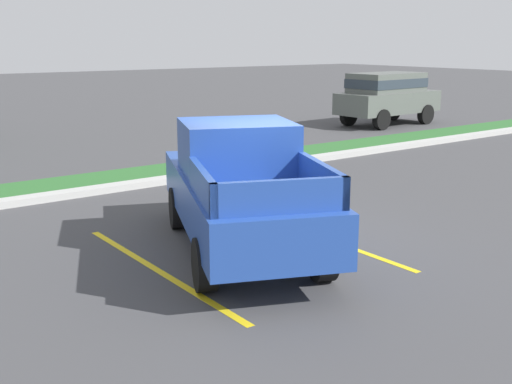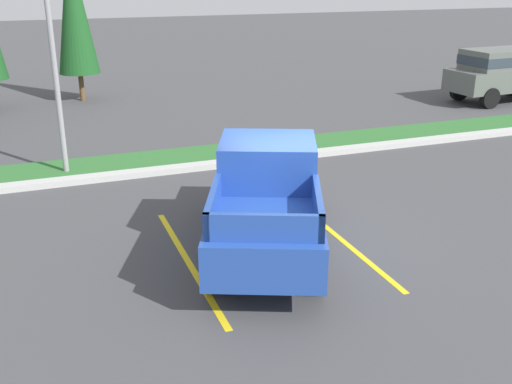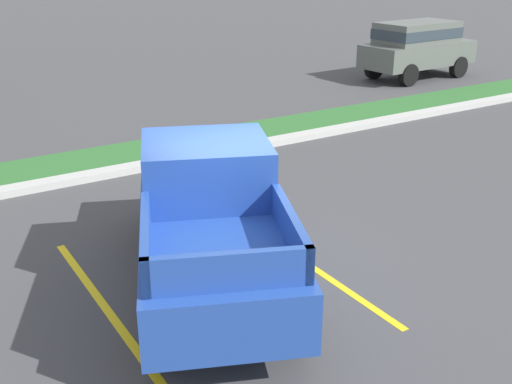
# 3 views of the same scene
# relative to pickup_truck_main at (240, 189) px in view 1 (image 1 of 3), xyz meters

# --- Properties ---
(ground_plane) EXTENTS (120.00, 120.00, 0.00)m
(ground_plane) POSITION_rel_pickup_truck_main_xyz_m (0.66, 0.19, -1.04)
(ground_plane) COLOR #424244
(parking_line_near) EXTENTS (0.12, 4.80, 0.01)m
(parking_line_near) POSITION_rel_pickup_truck_main_xyz_m (-1.57, -0.05, -1.04)
(parking_line_near) COLOR yellow
(parking_line_near) RESTS_ON ground
(parking_line_far) EXTENTS (0.12, 4.80, 0.01)m
(parking_line_far) POSITION_rel_pickup_truck_main_xyz_m (1.53, -0.05, -1.04)
(parking_line_far) COLOR yellow
(parking_line_far) RESTS_ON ground
(curb_strip) EXTENTS (56.00, 0.40, 0.15)m
(curb_strip) POSITION_rel_pickup_truck_main_xyz_m (0.66, 5.19, -0.97)
(curb_strip) COLOR #B2B2AD
(curb_strip) RESTS_ON ground
(grass_median) EXTENTS (56.00, 1.80, 0.06)m
(grass_median) POSITION_rel_pickup_truck_main_xyz_m (0.66, 6.29, -1.01)
(grass_median) COLOR #2D662D
(grass_median) RESTS_ON ground
(pickup_truck_main) EXTENTS (3.77, 5.54, 2.10)m
(pickup_truck_main) POSITION_rel_pickup_truck_main_xyz_m (0.00, 0.00, 0.00)
(pickup_truck_main) COLOR black
(pickup_truck_main) RESTS_ON ground
(suv_distant) EXTENTS (4.69, 2.15, 2.10)m
(suv_distant) POSITION_rel_pickup_truck_main_xyz_m (13.90, 9.44, 0.20)
(suv_distant) COLOR black
(suv_distant) RESTS_ON ground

